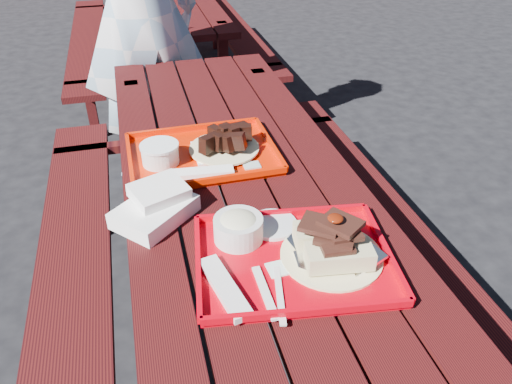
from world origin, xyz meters
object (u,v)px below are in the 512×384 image
(picnic_table_near, at_px, (245,232))
(near_tray, at_px, (292,246))
(picnic_table_far, at_px, (161,17))
(person, at_px, (139,12))
(far_tray, at_px, (200,152))

(picnic_table_near, relative_size, near_tray, 4.47)
(picnic_table_far, distance_m, person, 1.49)
(far_tray, bearing_deg, picnic_table_near, -61.59)
(near_tray, bearing_deg, person, 98.12)
(picnic_table_near, height_order, far_tray, far_tray)
(picnic_table_far, bearing_deg, picnic_table_near, -90.00)
(near_tray, height_order, far_tray, near_tray)
(near_tray, bearing_deg, far_tray, 104.47)
(far_tray, height_order, person, person)
(picnic_table_near, relative_size, picnic_table_far, 1.00)
(picnic_table_far, xyz_separation_m, person, (-0.21, -1.42, 0.40))
(person, bearing_deg, picnic_table_near, 83.12)
(picnic_table_far, bearing_deg, far_tray, -92.31)
(picnic_table_near, bearing_deg, person, 98.65)
(near_tray, relative_size, far_tray, 1.08)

